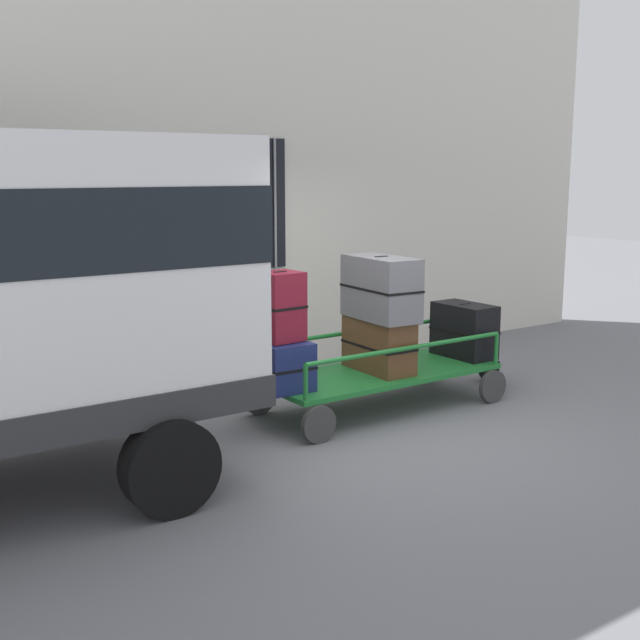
{
  "coord_description": "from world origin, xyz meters",
  "views": [
    {
      "loc": [
        -4.4,
        -5.73,
        2.4
      ],
      "look_at": [
        -0.13,
        0.4,
        0.99
      ],
      "focal_mm": 45.1,
      "sensor_mm": 36.0,
      "label": 1
    }
  ],
  "objects_px": {
    "luggage_cart": "(379,377)",
    "suitcase_center_bottom": "(464,330)",
    "suitcase_left_middle": "(281,306)",
    "suitcase_midleft_bottom": "(379,345)",
    "suitcase_left_bottom": "(281,364)",
    "suitcase_midleft_middle": "(381,288)",
    "backpack": "(488,363)"
  },
  "relations": [
    {
      "from": "suitcase_midleft_bottom",
      "to": "backpack",
      "type": "distance_m",
      "value": 1.75
    },
    {
      "from": "suitcase_midleft_bottom",
      "to": "backpack",
      "type": "xyz_separation_m",
      "value": [
        1.69,
        0.1,
        -0.44
      ]
    },
    {
      "from": "luggage_cart",
      "to": "suitcase_center_bottom",
      "type": "relative_size",
      "value": 3.65
    },
    {
      "from": "suitcase_midleft_middle",
      "to": "suitcase_center_bottom",
      "type": "bearing_deg",
      "value": -0.51
    },
    {
      "from": "suitcase_left_middle",
      "to": "luggage_cart",
      "type": "bearing_deg",
      "value": -0.55
    },
    {
      "from": "suitcase_left_middle",
      "to": "suitcase_midleft_middle",
      "type": "distance_m",
      "value": 1.16
    },
    {
      "from": "suitcase_left_middle",
      "to": "suitcase_midleft_bottom",
      "type": "distance_m",
      "value": 1.27
    },
    {
      "from": "luggage_cart",
      "to": "suitcase_center_bottom",
      "type": "xyz_separation_m",
      "value": [
        1.16,
        -0.02,
        0.35
      ]
    },
    {
      "from": "suitcase_left_middle",
      "to": "backpack",
      "type": "bearing_deg",
      "value": 2.02
    },
    {
      "from": "suitcase_center_bottom",
      "to": "suitcase_left_bottom",
      "type": "bearing_deg",
      "value": 179.06
    },
    {
      "from": "backpack",
      "to": "suitcase_center_bottom",
      "type": "bearing_deg",
      "value": -165.88
    },
    {
      "from": "luggage_cart",
      "to": "suitcase_left_middle",
      "type": "xyz_separation_m",
      "value": [
        -1.16,
        0.01,
        0.83
      ]
    },
    {
      "from": "suitcase_midleft_bottom",
      "to": "suitcase_left_bottom",
      "type": "bearing_deg",
      "value": 179.79
    },
    {
      "from": "backpack",
      "to": "suitcase_midleft_middle",
      "type": "bearing_deg",
      "value": -175.83
    },
    {
      "from": "suitcase_left_middle",
      "to": "suitcase_left_bottom",
      "type": "bearing_deg",
      "value": 90.0
    },
    {
      "from": "suitcase_center_bottom",
      "to": "backpack",
      "type": "xyz_separation_m",
      "value": [
        0.53,
        0.13,
        -0.46
      ]
    },
    {
      "from": "suitcase_left_bottom",
      "to": "suitcase_left_middle",
      "type": "height_order",
      "value": "suitcase_left_middle"
    },
    {
      "from": "suitcase_midleft_middle",
      "to": "suitcase_left_bottom",
      "type": "bearing_deg",
      "value": 178.63
    },
    {
      "from": "suitcase_midleft_bottom",
      "to": "backpack",
      "type": "bearing_deg",
      "value": 3.38
    },
    {
      "from": "suitcase_left_bottom",
      "to": "suitcase_midleft_middle",
      "type": "xyz_separation_m",
      "value": [
        1.16,
        -0.03,
        0.62
      ]
    },
    {
      "from": "suitcase_left_middle",
      "to": "suitcase_center_bottom",
      "type": "relative_size",
      "value": 0.92
    },
    {
      "from": "luggage_cart",
      "to": "suitcase_left_bottom",
      "type": "height_order",
      "value": "suitcase_left_bottom"
    },
    {
      "from": "luggage_cart",
      "to": "backpack",
      "type": "relative_size",
      "value": 5.8
    },
    {
      "from": "suitcase_left_bottom",
      "to": "suitcase_left_middle",
      "type": "relative_size",
      "value": 0.95
    },
    {
      "from": "suitcase_left_middle",
      "to": "backpack",
      "type": "xyz_separation_m",
      "value": [
        2.85,
        0.1,
        -0.95
      ]
    },
    {
      "from": "suitcase_left_middle",
      "to": "suitcase_center_bottom",
      "type": "bearing_deg",
      "value": -0.82
    },
    {
      "from": "luggage_cart",
      "to": "suitcase_midleft_bottom",
      "type": "bearing_deg",
      "value": 90.0
    },
    {
      "from": "suitcase_center_bottom",
      "to": "suitcase_left_middle",
      "type": "bearing_deg",
      "value": 179.18
    },
    {
      "from": "suitcase_midleft_middle",
      "to": "suitcase_center_bottom",
      "type": "xyz_separation_m",
      "value": [
        1.16,
        -0.01,
        -0.56
      ]
    },
    {
      "from": "luggage_cart",
      "to": "suitcase_midleft_bottom",
      "type": "relative_size",
      "value": 3.13
    },
    {
      "from": "luggage_cart",
      "to": "suitcase_left_bottom",
      "type": "xyz_separation_m",
      "value": [
        -1.16,
        0.02,
        0.29
      ]
    },
    {
      "from": "backpack",
      "to": "suitcase_midleft_bottom",
      "type": "bearing_deg",
      "value": -176.62
    }
  ]
}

